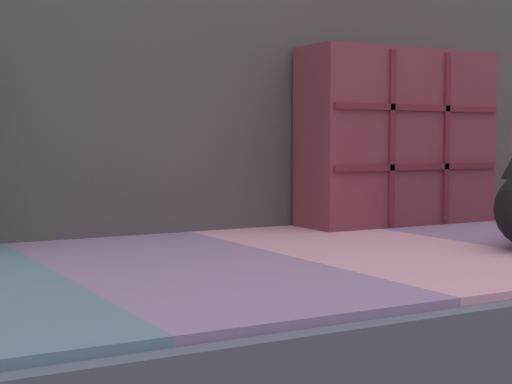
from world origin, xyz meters
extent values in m
cube|color=#4C5166|center=(0.00, 0.11, 0.30)|extent=(2.15, 0.87, 0.24)
cube|color=gray|center=(-0.17, 0.09, 0.42)|extent=(0.34, 0.78, 0.01)
cube|color=#C6899E|center=(0.17, 0.09, 0.42)|extent=(0.34, 0.78, 0.01)
cube|color=#474242|center=(0.00, 0.48, 0.71)|extent=(2.15, 0.14, 0.57)
cube|color=brown|center=(0.44, 0.34, 0.60)|extent=(0.43, 0.13, 0.36)
cube|color=maroon|center=(0.44, 0.27, 0.54)|extent=(0.41, 0.01, 0.01)
cube|color=maroon|center=(0.37, 0.27, 0.60)|extent=(0.01, 0.01, 0.34)
cube|color=maroon|center=(0.44, 0.27, 0.66)|extent=(0.41, 0.01, 0.01)
cube|color=maroon|center=(0.51, 0.27, 0.60)|extent=(0.01, 0.01, 0.34)
camera|label=1|loc=(-0.62, -0.93, 0.60)|focal=55.00mm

